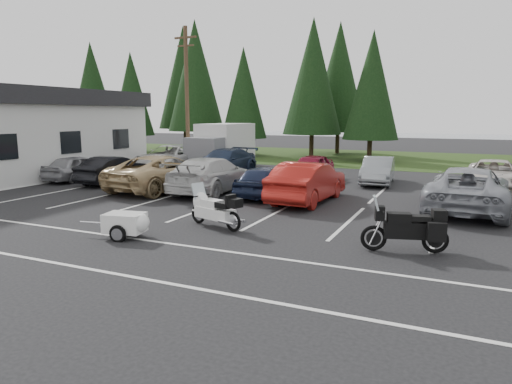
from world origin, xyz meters
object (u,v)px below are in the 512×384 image
(car_near_4, at_px, (266,181))
(car_far_0, at_px, (170,158))
(car_near_6, at_px, (468,189))
(car_near_3, at_px, (212,175))
(box_truck, at_px, (219,146))
(touring_motorcycle, at_px, (215,206))
(car_far_4, at_px, (493,175))
(car_far_2, at_px, (311,168))
(utility_pole, at_px, (187,96))
(car_near_5, at_px, (308,182))
(car_far_3, at_px, (378,170))
(car_near_0, at_px, (77,168))
(car_near_1, at_px, (114,170))
(car_far_1, at_px, (224,162))
(car_near_2, at_px, (163,172))
(cargo_trailer, at_px, (125,225))
(adventure_motorcycle, at_px, (405,224))

(car_near_4, relative_size, car_far_0, 0.69)
(car_near_6, bearing_deg, car_near_3, 4.44)
(box_truck, relative_size, touring_motorcycle, 2.30)
(box_truck, distance_m, car_far_4, 16.00)
(car_far_2, bearing_deg, car_near_3, -117.72)
(touring_motorcycle, bearing_deg, car_far_2, 109.99)
(utility_pole, xyz_separation_m, car_near_5, (10.85, -8.09, -3.89))
(car_far_0, height_order, car_far_3, car_far_0)
(utility_pole, distance_m, car_far_0, 4.38)
(car_near_3, bearing_deg, car_far_0, -45.08)
(box_truck, relative_size, car_near_3, 1.02)
(utility_pole, xyz_separation_m, car_near_4, (8.84, -7.67, -4.01))
(car_far_4, distance_m, touring_motorcycle, 14.33)
(car_near_0, relative_size, car_near_4, 1.00)
(car_near_1, distance_m, car_far_3, 13.52)
(car_near_0, distance_m, car_far_0, 5.78)
(box_truck, distance_m, car_far_1, 3.63)
(car_near_2, bearing_deg, cargo_trailer, 123.12)
(car_near_0, xyz_separation_m, car_far_4, (20.14, 5.65, 0.01))
(car_near_3, bearing_deg, car_far_3, -140.55)
(car_near_2, relative_size, car_near_5, 1.19)
(car_near_5, relative_size, adventure_motorcycle, 2.04)
(car_near_4, bearing_deg, car_near_3, -0.72)
(car_near_5, bearing_deg, car_far_0, -26.48)
(car_near_0, distance_m, car_far_3, 15.85)
(box_truck, relative_size, car_far_2, 1.36)
(adventure_motorcycle, bearing_deg, utility_pole, 122.41)
(car_near_5, xyz_separation_m, adventure_motorcycle, (4.39, -5.55, -0.08))
(car_near_5, height_order, car_far_3, car_near_5)
(car_near_6, distance_m, cargo_trailer, 12.06)
(car_far_3, relative_size, cargo_trailer, 2.61)
(car_far_4, bearing_deg, box_truck, 175.12)
(car_far_4, bearing_deg, adventure_motorcycle, -99.26)
(car_near_4, height_order, cargo_trailer, car_near_4)
(car_near_6, distance_m, car_far_0, 17.59)
(car_near_1, relative_size, adventure_motorcycle, 1.75)
(box_truck, relative_size, cargo_trailer, 3.54)
(utility_pole, distance_m, car_far_3, 13.35)
(utility_pole, distance_m, touring_motorcycle, 16.92)
(car_near_3, height_order, car_far_1, car_near_3)
(box_truck, relative_size, car_far_1, 1.06)
(car_far_2, bearing_deg, car_near_0, -154.97)
(car_near_3, height_order, car_far_2, car_near_3)
(car_far_2, bearing_deg, car_far_0, 179.47)
(car_near_0, relative_size, car_far_3, 0.97)
(car_near_3, xyz_separation_m, adventure_motorcycle, (9.07, -5.95, -0.06))
(car_far_0, bearing_deg, car_far_3, -1.90)
(car_far_1, xyz_separation_m, car_far_3, (8.60, 0.55, -0.09))
(car_far_1, distance_m, cargo_trailer, 13.62)
(box_truck, xyz_separation_m, cargo_trailer, (5.83, -16.02, -1.08))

